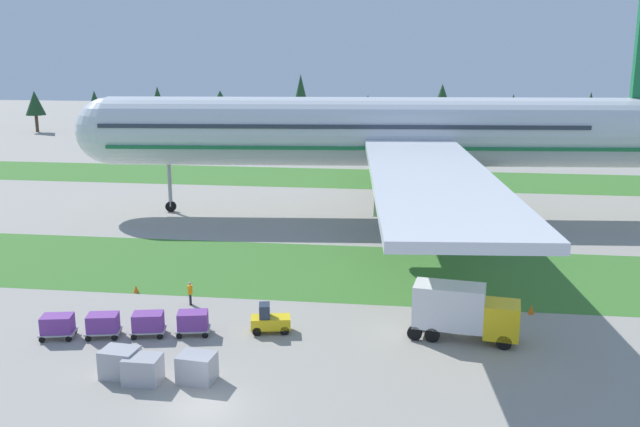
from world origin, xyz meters
name	(u,v)px	position (x,y,z in m)	size (l,w,h in m)	color
ground_plane	(204,407)	(0.00, 0.00, 0.00)	(400.00, 400.00, 0.00)	gray
grass_strip_near	(285,269)	(0.00, 23.87, 0.00)	(320.00, 15.41, 0.01)	#3D752D
grass_strip_far	(338,178)	(0.00, 66.68, 0.00)	(320.00, 15.41, 0.01)	#3D752D
airliner	(393,132)	(8.30, 45.47, 9.31)	(70.88, 87.47, 25.94)	silver
baggage_tug	(269,321)	(1.42, 10.24, 0.81)	(2.81, 1.80, 1.97)	yellow
cargo_dolly_lead	(193,321)	(-3.50, 9.23, 0.92)	(2.46, 1.91, 1.55)	#A3A3A8
cargo_dolly_second	(148,322)	(-6.34, 8.65, 0.92)	(2.46, 1.91, 1.55)	#A3A3A8
cargo_dolly_third	(103,323)	(-9.18, 8.07, 0.92)	(2.46, 1.91, 1.55)	#A3A3A8
cargo_dolly_fourth	(57,325)	(-12.02, 7.48, 0.92)	(2.46, 1.91, 1.55)	#A3A3A8
catering_truck	(463,310)	(14.02, 10.80, 1.95)	(7.20, 3.22, 3.58)	yellow
ground_crew_marshaller	(190,292)	(-5.36, 14.50, 0.95)	(0.36, 0.54, 1.74)	black
uld_container_0	(143,370)	(-4.21, 2.23, 0.78)	(2.00, 1.60, 1.56)	#A3A3A8
uld_container_1	(120,363)	(-5.78, 2.77, 0.84)	(2.00, 1.60, 1.68)	#A3A3A8
uld_container_2	(197,368)	(-1.23, 2.79, 0.81)	(2.00, 1.60, 1.62)	#A3A3A8
taxiway_marker_0	(136,289)	(-10.36, 16.52, 0.27)	(0.44, 0.44, 0.55)	orange
taxiway_marker_1	(531,309)	(19.17, 15.88, 0.34)	(0.44, 0.44, 0.68)	orange
distant_tree_line	(368,105)	(0.94, 115.13, 6.59)	(181.29, 9.55, 12.85)	#4C3823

